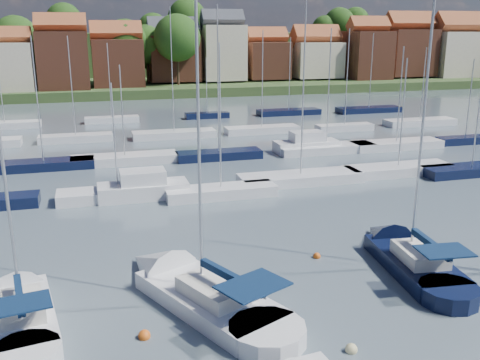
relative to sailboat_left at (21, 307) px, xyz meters
name	(u,v)px	position (x,y,z in m)	size (l,w,h in m)	color
ground	(172,144)	(12.63, 36.66, -0.36)	(260.00, 260.00, 0.00)	#404B57
sailboat_left	(21,307)	(0.00, 0.00, 0.00)	(4.32, 10.57, 14.02)	silver
sailboat_centre	(189,288)	(7.89, -0.15, -0.01)	(8.40, 12.94, 17.21)	silver
sailboat_navy	(403,255)	(20.46, 0.51, 0.00)	(4.15, 11.43, 15.51)	black
buoy_c	(144,338)	(5.33, -3.53, -0.36)	(0.54, 0.54, 0.54)	#D85914
buoy_d	(351,352)	(13.45, -6.85, -0.36)	(0.51, 0.51, 0.51)	beige
buoy_e	(317,258)	(15.88, 2.27, -0.36)	(0.43, 0.43, 0.43)	#D85914
buoy_g	(222,325)	(8.82, -3.41, -0.36)	(0.44, 0.44, 0.44)	#D85914
buoy_h	(157,267)	(6.72, 3.43, -0.36)	(0.49, 0.49, 0.49)	beige
marina_field	(197,148)	(14.54, 31.80, 0.07)	(79.62, 41.41, 15.93)	silver
far_shore_town	(129,61)	(14.86, 129.32, 4.25)	(212.46, 90.00, 22.27)	#3A4924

